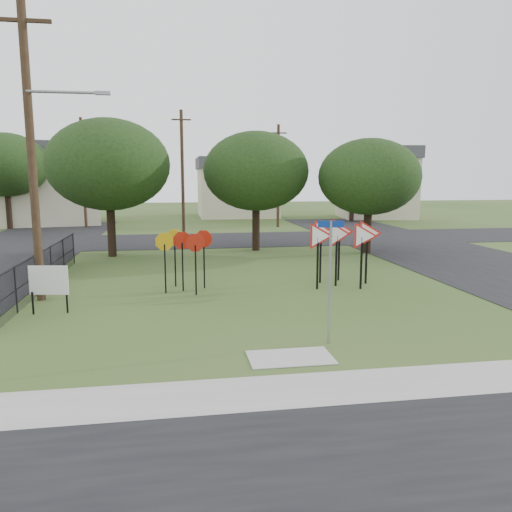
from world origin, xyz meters
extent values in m
plane|color=#324D1D|center=(0.00, 0.00, 0.00)|extent=(140.00, 140.00, 0.00)
cube|color=#9C9B93|center=(0.00, -4.20, 0.01)|extent=(30.00, 1.60, 0.02)
cube|color=#324D1D|center=(0.00, -5.40, 0.01)|extent=(30.00, 0.80, 0.02)
cube|color=black|center=(12.00, 10.00, 0.01)|extent=(8.00, 50.00, 0.02)
cube|color=black|center=(0.00, 20.00, 0.01)|extent=(60.00, 8.00, 0.02)
cube|color=#9C9B93|center=(0.00, -2.40, 0.01)|extent=(2.00, 1.20, 0.02)
cylinder|color=gray|center=(1.22, -1.49, 1.59)|extent=(0.06, 0.06, 3.17)
cube|color=navy|center=(1.22, -1.49, 3.09)|extent=(0.65, 0.15, 0.17)
cube|color=black|center=(-2.39, 5.11, 0.91)|extent=(0.05, 0.05, 1.83)
cube|color=black|center=(-1.57, 5.48, 0.91)|extent=(0.05, 0.05, 1.83)
cube|color=black|center=(-1.93, 4.38, 0.91)|extent=(0.05, 0.05, 1.83)
cube|color=black|center=(-3.03, 4.84, 0.91)|extent=(0.05, 0.05, 1.83)
cube|color=black|center=(-2.66, 5.93, 0.91)|extent=(0.05, 0.05, 1.83)
cube|color=black|center=(2.67, 4.58, 0.99)|extent=(0.07, 0.07, 1.99)
cube|color=black|center=(3.56, 5.03, 0.99)|extent=(0.07, 0.07, 1.99)
cube|color=black|center=(4.33, 4.36, 0.99)|extent=(0.07, 0.07, 1.99)
cube|color=black|center=(3.12, 5.69, 0.99)|extent=(0.07, 0.07, 1.99)
cube|color=black|center=(4.00, 6.02, 0.99)|extent=(0.07, 0.07, 1.99)
cube|color=black|center=(4.88, 5.25, 0.99)|extent=(0.07, 0.07, 1.99)
cube|color=black|center=(-7.07, 2.60, 0.36)|extent=(0.05, 0.05, 0.71)
cube|color=black|center=(-6.05, 2.60, 0.36)|extent=(0.05, 0.05, 0.71)
cube|color=silver|center=(-6.56, 2.60, 1.07)|extent=(1.21, 0.25, 0.92)
cylinder|color=#3E2C1C|center=(-7.30, 4.50, 5.00)|extent=(0.28, 0.28, 10.00)
cube|color=#3E2C1C|center=(-7.30, 4.50, 9.20)|extent=(1.80, 0.12, 0.12)
cylinder|color=gray|center=(-6.10, 4.40, 7.00)|extent=(2.40, 0.10, 0.10)
cube|color=gray|center=(-4.90, 4.40, 7.00)|extent=(0.50, 0.18, 0.12)
cylinder|color=#3E2C1C|center=(-2.00, 24.00, 4.50)|extent=(0.24, 0.24, 9.00)
cube|color=#3E2C1C|center=(-2.00, 24.00, 8.30)|extent=(1.40, 0.10, 0.10)
cylinder|color=#3E2C1C|center=(6.00, 28.00, 4.25)|extent=(0.24, 0.24, 8.50)
cube|color=#3E2C1C|center=(6.00, 28.00, 7.80)|extent=(1.40, 0.10, 0.10)
cylinder|color=#3E2C1C|center=(-10.00, 30.00, 4.50)|extent=(0.24, 0.24, 9.00)
cube|color=#3E2C1C|center=(-10.00, 30.00, 8.30)|extent=(1.40, 0.10, 0.10)
cylinder|color=black|center=(-7.60, 2.80, 0.75)|extent=(0.05, 0.05, 1.50)
cylinder|color=black|center=(-7.60, 5.10, 0.75)|extent=(0.05, 0.05, 1.50)
cylinder|color=black|center=(-7.60, 7.40, 0.75)|extent=(0.05, 0.05, 1.50)
cylinder|color=black|center=(-7.60, 9.70, 0.75)|extent=(0.05, 0.05, 1.50)
cylinder|color=black|center=(-7.60, 12.00, 0.75)|extent=(0.05, 0.05, 1.50)
cube|color=black|center=(-7.60, 6.25, 1.46)|extent=(0.03, 11.50, 0.03)
cube|color=black|center=(-7.60, 6.25, 0.75)|extent=(0.03, 11.50, 0.03)
cube|color=black|center=(-7.60, 6.25, 0.75)|extent=(0.01, 11.50, 1.50)
cube|color=beige|center=(-14.00, 34.00, 3.00)|extent=(10.08, 8.46, 6.00)
cube|color=#434348|center=(-14.00, 34.00, 6.60)|extent=(10.58, 8.88, 1.20)
cube|color=beige|center=(4.00, 40.00, 2.50)|extent=(8.00, 8.00, 5.00)
cube|color=#434348|center=(4.00, 40.00, 5.60)|extent=(8.40, 8.40, 1.20)
cube|color=beige|center=(18.00, 36.00, 3.00)|extent=(7.91, 7.91, 6.00)
cube|color=#434348|center=(18.00, 36.00, 6.60)|extent=(8.30, 8.30, 1.20)
cylinder|color=black|center=(-6.00, 14.00, 1.31)|extent=(0.44, 0.44, 2.62)
ellipsoid|color=black|center=(-6.00, 14.00, 4.87)|extent=(6.40, 6.40, 4.80)
cylinder|color=black|center=(2.00, 15.00, 1.22)|extent=(0.44, 0.44, 2.45)
ellipsoid|color=black|center=(2.00, 15.00, 4.55)|extent=(6.00, 6.00, 4.50)
cylinder|color=black|center=(8.00, 13.00, 1.14)|extent=(0.44, 0.44, 2.27)
ellipsoid|color=black|center=(8.00, 13.00, 4.23)|extent=(5.60, 5.60, 4.20)
cylinder|color=black|center=(-16.00, 30.00, 1.40)|extent=(0.44, 0.44, 2.80)
ellipsoid|color=black|center=(-16.00, 30.00, 5.18)|extent=(6.80, 6.80, 5.10)
cylinder|color=black|center=(14.00, 32.00, 1.22)|extent=(0.44, 0.44, 2.45)
ellipsoid|color=black|center=(14.00, 32.00, 4.55)|extent=(6.00, 6.00, 4.50)
camera|label=1|loc=(-2.62, -13.42, 4.27)|focal=35.00mm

